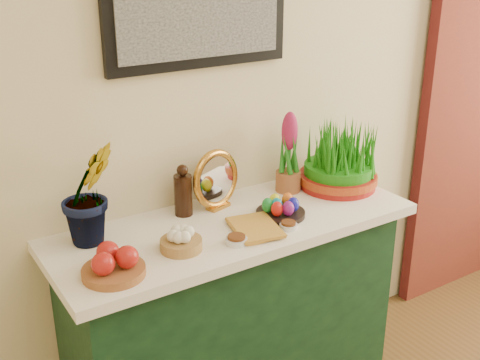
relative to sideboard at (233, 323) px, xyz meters
The scene contains 13 objects.
sideboard is the anchor object (origin of this frame).
tablecloth 0.45m from the sideboard, ahead, with size 1.40×0.55×0.04m, color white.
hyacinth_green 0.87m from the sideboard, 166.35° to the left, with size 0.24×0.20×0.48m, color #247F1F.
apple_bowl 0.75m from the sideboard, 165.25° to the right, with size 0.23×0.23×0.10m.
garlic_basket 0.58m from the sideboard, 159.39° to the right, with size 0.17×0.17×0.08m.
vinegar_cruet 0.59m from the sideboard, 131.94° to the left, with size 0.07×0.07×0.20m.
mirror 0.60m from the sideboard, 85.69° to the left, with size 0.24×0.11×0.24m.
book 0.49m from the sideboard, 119.50° to the right, with size 0.14×0.21×0.03m, color #C48B30.
spice_dish_left 0.51m from the sideboard, 118.19° to the right, with size 0.08×0.08×0.03m.
spice_dish_right 0.52m from the sideboard, 51.47° to the right, with size 0.07×0.07×0.03m.
egg_plate 0.53m from the sideboard, 21.50° to the right, with size 0.23×0.23×0.08m.
hyacinth_pink 0.72m from the sideboard, 18.93° to the left, with size 0.10×0.10×0.34m.
wheatgrass_sabzeh 0.81m from the sideboard, ahead, with size 0.34×0.34×0.27m.
Camera 1 is at (-1.53, 0.26, 1.87)m, focal length 45.00 mm.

